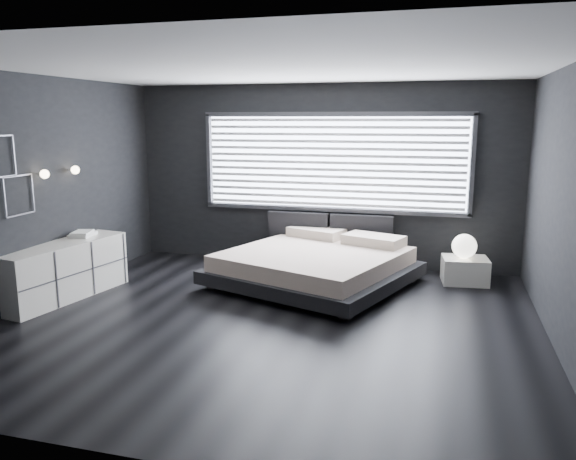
# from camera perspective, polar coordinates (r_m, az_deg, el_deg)

# --- Properties ---
(room) EXTENTS (6.04, 6.00, 2.80)m
(room) POSITION_cam_1_polar(r_m,az_deg,el_deg) (6.13, -2.13, 3.10)
(room) COLOR black
(room) RESTS_ON ground
(window) EXTENTS (4.14, 0.09, 1.52)m
(window) POSITION_cam_1_polar(r_m,az_deg,el_deg) (8.66, 4.58, 6.84)
(window) COLOR white
(window) RESTS_ON ground
(headboard) EXTENTS (1.96, 0.16, 0.52)m
(headboard) POSITION_cam_1_polar(r_m,az_deg,el_deg) (8.75, 4.24, 0.01)
(headboard) COLOR black
(headboard) RESTS_ON ground
(sconce_near) EXTENTS (0.18, 0.11, 0.11)m
(sconce_near) POSITION_cam_1_polar(r_m,az_deg,el_deg) (7.53, -23.51, 5.23)
(sconce_near) COLOR silver
(sconce_near) RESTS_ON ground
(sconce_far) EXTENTS (0.18, 0.11, 0.11)m
(sconce_far) POSITION_cam_1_polar(r_m,az_deg,el_deg) (8.00, -20.82, 5.73)
(sconce_far) COLOR silver
(sconce_far) RESTS_ON ground
(wall_art_lower) EXTENTS (0.01, 0.48, 0.48)m
(wall_art_lower) POSITION_cam_1_polar(r_m,az_deg,el_deg) (7.35, -25.64, 3.20)
(wall_art_lower) COLOR #47474C
(wall_art_lower) RESTS_ON ground
(bed) EXTENTS (3.01, 2.94, 0.62)m
(bed) POSITION_cam_1_polar(r_m,az_deg,el_deg) (7.81, 2.80, -3.47)
(bed) COLOR black
(bed) RESTS_ON ground
(nightstand) EXTENTS (0.67, 0.57, 0.36)m
(nightstand) POSITION_cam_1_polar(r_m,az_deg,el_deg) (8.27, 17.52, -3.92)
(nightstand) COLOR white
(nightstand) RESTS_ON ground
(orb_lamp) EXTENTS (0.34, 0.34, 0.34)m
(orb_lamp) POSITION_cam_1_polar(r_m,az_deg,el_deg) (8.18, 17.48, -1.57)
(orb_lamp) COLOR white
(orb_lamp) RESTS_ON nightstand
(dresser) EXTENTS (0.80, 1.85, 0.72)m
(dresser) POSITION_cam_1_polar(r_m,az_deg,el_deg) (7.74, -21.81, -3.86)
(dresser) COLOR white
(dresser) RESTS_ON ground
(book_stack) EXTENTS (0.31, 0.38, 0.07)m
(book_stack) POSITION_cam_1_polar(r_m,az_deg,el_deg) (8.01, -20.15, -0.36)
(book_stack) COLOR white
(book_stack) RESTS_ON dresser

